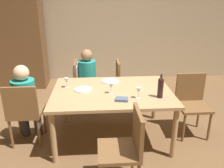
{
  "coord_description": "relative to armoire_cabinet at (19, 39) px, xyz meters",
  "views": [
    {
      "loc": [
        -0.21,
        -3.05,
        2.0
      ],
      "look_at": [
        0.0,
        0.0,
        0.85
      ],
      "focal_mm": 37.62,
      "sensor_mm": 36.0,
      "label": 1
    }
  ],
  "objects": [
    {
      "name": "dinner_plate_guest_left",
      "position": [
        1.93,
        -1.97,
        -0.34
      ],
      "size": [
        0.27,
        0.27,
        0.01
      ],
      "primitive_type": "cylinder",
      "color": "white",
      "rests_on": "dining_table"
    },
    {
      "name": "chair_left_end",
      "position": [
        0.72,
        -2.44,
        -0.56
      ],
      "size": [
        0.44,
        0.44,
        0.92
      ],
      "color": "brown",
      "rests_on": "ground_plane"
    },
    {
      "name": "wine_glass_near_left",
      "position": [
        1.29,
        -2.18,
        -0.24
      ],
      "size": [
        0.07,
        0.07,
        0.15
      ],
      "color": "silver",
      "rests_on": "dining_table"
    },
    {
      "name": "person_woman_host",
      "position": [
        1.58,
        -1.37,
        -0.44
      ],
      "size": [
        0.36,
        0.31,
        1.14
      ],
      "rotation": [
        0.0,
        0.0,
        -1.57
      ],
      "color": "#33333D",
      "rests_on": "ground_plane"
    },
    {
      "name": "wine_glass_centre",
      "position": [
        2.26,
        -2.64,
        -0.24
      ],
      "size": [
        0.07,
        0.07,
        0.15
      ],
      "color": "silver",
      "rests_on": "dining_table"
    },
    {
      "name": "chair_far_left",
      "position": [
        1.43,
        -1.37,
        -0.5
      ],
      "size": [
        0.45,
        0.44,
        0.92
      ],
      "rotation": [
        0.0,
        0.0,
        -1.57
      ],
      "color": "brown",
      "rests_on": "ground_plane"
    },
    {
      "name": "chair_right_end",
      "position": [
        3.15,
        -2.26,
        -0.56
      ],
      "size": [
        0.44,
        0.44,
        0.92
      ],
      "rotation": [
        0.0,
        0.0,
        3.14
      ],
      "color": "brown",
      "rests_on": "ground_plane"
    },
    {
      "name": "chair_far_right",
      "position": [
        2.22,
        -1.37,
        -0.56
      ],
      "size": [
        0.44,
        0.44,
        0.92
      ],
      "rotation": [
        0.0,
        0.0,
        -1.57
      ],
      "color": "brown",
      "rests_on": "ground_plane"
    },
    {
      "name": "person_man_bearded",
      "position": [
        0.72,
        -2.32,
        -0.43
      ],
      "size": [
        0.31,
        0.36,
        1.15
      ],
      "color": "#33333D",
      "rests_on": "ground_plane"
    },
    {
      "name": "wine_glass_near_right",
      "position": [
        1.91,
        -2.45,
        -0.24
      ],
      "size": [
        0.07,
        0.07,
        0.15
      ],
      "color": "silver",
      "rests_on": "dining_table"
    },
    {
      "name": "armoire_cabinet",
      "position": [
        0.0,
        0.0,
        0.0
      ],
      "size": [
        1.18,
        0.62,
        2.18
      ],
      "color": "brown",
      "rests_on": "ground_plane"
    },
    {
      "name": "wine_bottle_tall_green",
      "position": [
        2.54,
        -2.63,
        -0.2
      ],
      "size": [
        0.07,
        0.07,
        0.32
      ],
      "color": "black",
      "rests_on": "dining_table"
    },
    {
      "name": "chair_near",
      "position": [
        2.02,
        -3.33,
        -0.56
      ],
      "size": [
        0.44,
        0.44,
        0.92
      ],
      "rotation": [
        0.0,
        0.0,
        1.57
      ],
      "color": "brown",
      "rests_on": "ground_plane"
    },
    {
      "name": "dinner_plate_host",
      "position": [
        1.53,
        -2.29,
        -0.34
      ],
      "size": [
        0.25,
        0.25,
        0.01
      ],
      "primitive_type": "cylinder",
      "color": "white",
      "rests_on": "dining_table"
    },
    {
      "name": "rear_room_partition",
      "position": [
        1.93,
        0.45,
        0.25
      ],
      "size": [
        6.4,
        0.12,
        2.7
      ],
      "primitive_type": "cube",
      "color": "tan",
      "rests_on": "ground_plane"
    },
    {
      "name": "ground_plane",
      "position": [
        1.93,
        -2.35,
        -1.1
      ],
      "size": [
        10.0,
        10.0,
        0.0
      ],
      "primitive_type": "plane",
      "color": "brown"
    },
    {
      "name": "folded_napkin",
      "position": [
        2.04,
        -2.68,
        -0.33
      ],
      "size": [
        0.18,
        0.15,
        0.03
      ],
      "primitive_type": "cube",
      "rotation": [
        0.0,
        0.0,
        -0.19
      ],
      "color": "#4C5B75",
      "rests_on": "dining_table"
    },
    {
      "name": "dining_table",
      "position": [
        1.93,
        -2.35,
        -0.42
      ],
      "size": [
        1.67,
        1.2,
        0.75
      ],
      "color": "tan",
      "rests_on": "ground_plane"
    }
  ]
}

